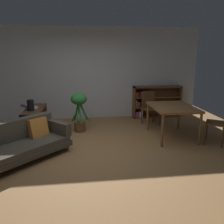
{
  "coord_description": "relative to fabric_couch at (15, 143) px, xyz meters",
  "views": [
    {
      "loc": [
        -0.11,
        -4.25,
        1.9
      ],
      "look_at": [
        0.46,
        0.31,
        0.75
      ],
      "focal_mm": 36.69,
      "sensor_mm": 36.0,
      "label": 1
    }
  ],
  "objects": [
    {
      "name": "media_console",
      "position": [
        0.04,
        1.59,
        -0.04
      ],
      "size": [
        0.41,
        1.26,
        0.61
      ],
      "color": "#56351E",
      "rests_on": "ground_plane"
    },
    {
      "name": "bookshelf",
      "position": [
        3.42,
        2.67,
        0.14
      ],
      "size": [
        1.49,
        0.3,
        0.97
      ],
      "color": "brown",
      "rests_on": "ground_plane"
    },
    {
      "name": "open_laptop",
      "position": [
        -0.06,
        1.68,
        0.3
      ],
      "size": [
        0.45,
        0.36,
        0.09
      ],
      "color": "silver",
      "rests_on": "media_console"
    },
    {
      "name": "dining_table",
      "position": [
        3.31,
        0.84,
        0.34
      ],
      "size": [
        0.94,
        1.22,
        0.75
      ],
      "color": "brown",
      "rests_on": "ground_plane"
    },
    {
      "name": "ground_plane",
      "position": [
        1.38,
        0.15,
        -0.34
      ],
      "size": [
        8.16,
        8.16,
        0.0
      ],
      "primitive_type": "plane",
      "color": "#9E7042"
    },
    {
      "name": "dining_chair_near",
      "position": [
        4.13,
        0.27,
        0.18
      ],
      "size": [
        0.54,
        0.54,
        0.91
      ],
      "color": "#56351E",
      "rests_on": "ground_plane"
    },
    {
      "name": "back_wall_panel",
      "position": [
        1.38,
        2.85,
        1.01
      ],
      "size": [
        6.8,
        0.1,
        2.7
      ],
      "primitive_type": "cube",
      "color": "silver",
      "rests_on": "ground_plane"
    },
    {
      "name": "fabric_couch",
      "position": [
        0.0,
        0.0,
        0.0
      ],
      "size": [
        1.91,
        1.88,
        0.72
      ],
      "color": "brown",
      "rests_on": "ground_plane"
    },
    {
      "name": "dining_chair_far",
      "position": [
        3.08,
        1.9,
        0.17
      ],
      "size": [
        0.48,
        0.5,
        0.92
      ],
      "color": "#56351E",
      "rests_on": "ground_plane"
    },
    {
      "name": "desk_speaker",
      "position": [
        0.01,
        1.38,
        0.4
      ],
      "size": [
        0.16,
        0.16,
        0.26
      ],
      "color": "black",
      "rests_on": "media_console"
    },
    {
      "name": "potted_floor_plant",
      "position": [
        1.15,
        1.54,
        0.28
      ],
      "size": [
        0.5,
        0.45,
        0.98
      ],
      "color": "brown",
      "rests_on": "ground_plane"
    }
  ]
}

